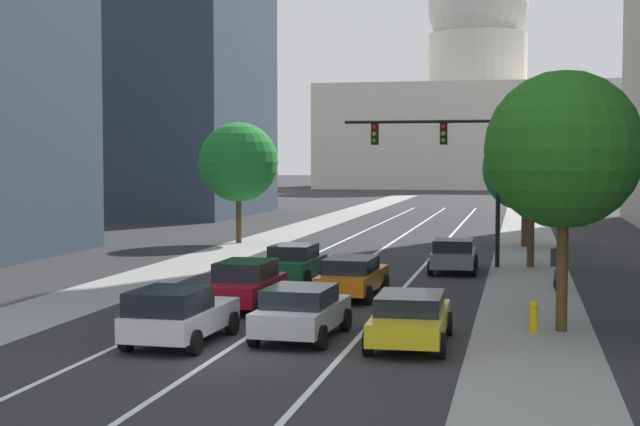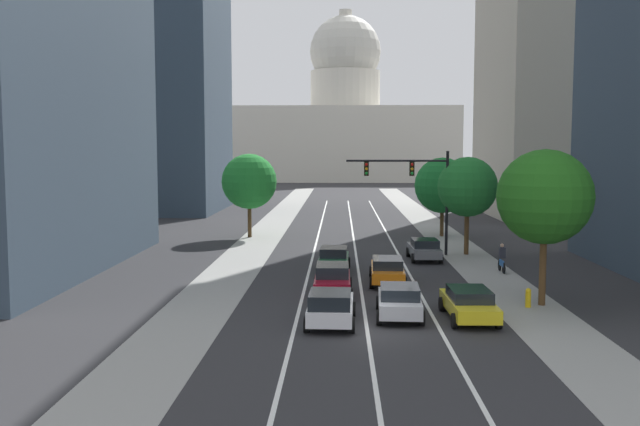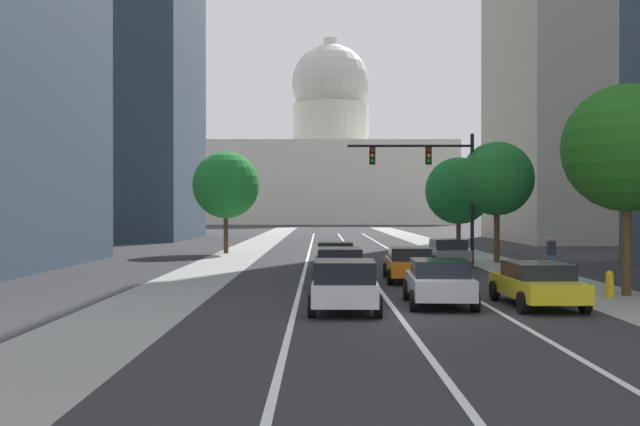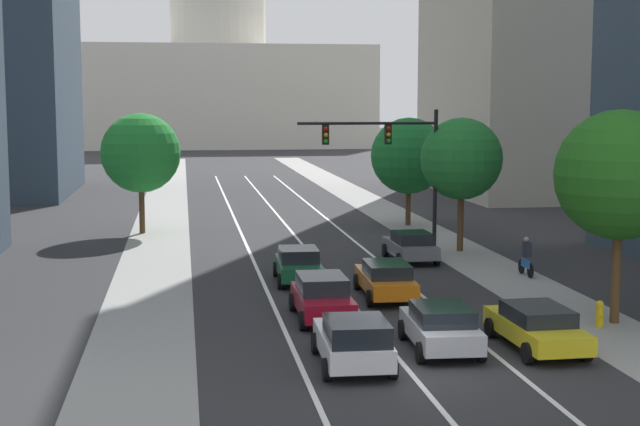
# 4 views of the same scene
# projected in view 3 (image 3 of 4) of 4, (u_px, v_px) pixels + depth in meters

# --- Properties ---
(ground_plane) EXTENTS (400.00, 400.00, 0.00)m
(ground_plane) POSITION_uv_depth(u_px,v_px,m) (346.00, 246.00, 60.56)
(ground_plane) COLOR #2B2B2D
(sidewalk_left) EXTENTS (3.35, 130.00, 0.01)m
(sidewalk_left) POSITION_uv_depth(u_px,v_px,m) (248.00, 249.00, 55.56)
(sidewalk_left) COLOR gray
(sidewalk_left) RESTS_ON ground
(sidewalk_right) EXTENTS (3.35, 130.00, 0.01)m
(sidewalk_right) POSITION_uv_depth(u_px,v_px,m) (449.00, 249.00, 55.57)
(sidewalk_right) COLOR gray
(sidewalk_right) RESTS_ON ground
(lane_stripe_left) EXTENTS (0.16, 90.00, 0.01)m
(lane_stripe_left) POSITION_uv_depth(u_px,v_px,m) (307.00, 257.00, 45.56)
(lane_stripe_left) COLOR white
(lane_stripe_left) RESTS_ON ground
(lane_stripe_center) EXTENTS (0.16, 90.00, 0.01)m
(lane_stripe_center) POSITION_uv_depth(u_px,v_px,m) (355.00, 257.00, 45.56)
(lane_stripe_center) COLOR white
(lane_stripe_center) RESTS_ON ground
(lane_stripe_right) EXTENTS (0.16, 90.00, 0.01)m
(lane_stripe_right) POSITION_uv_depth(u_px,v_px,m) (403.00, 257.00, 45.57)
(lane_stripe_right) COLOR white
(lane_stripe_right) RESTS_ON ground
(office_tower_far_left) EXTENTS (19.70, 19.26, 37.27)m
(office_tower_far_left) POSITION_uv_depth(u_px,v_px,m) (97.00, 55.00, 74.91)
(office_tower_far_left) COLOR #334251
(office_tower_far_left) RESTS_ON ground
(capitol_building) EXTENTS (49.91, 25.68, 38.76)m
(capitol_building) POSITION_uv_depth(u_px,v_px,m) (330.00, 164.00, 155.00)
(capitol_building) COLOR beige
(capitol_building) RESTS_ON ground
(car_gray) EXTENTS (2.06, 4.10, 1.43)m
(car_gray) POSITION_uv_depth(u_px,v_px,m) (446.00, 252.00, 38.52)
(car_gray) COLOR slate
(car_gray) RESTS_ON ground
(car_silver) EXTENTS (2.15, 4.13, 1.43)m
(car_silver) POSITION_uv_depth(u_px,v_px,m) (438.00, 281.00, 22.80)
(car_silver) COLOR #B2B5BA
(car_silver) RESTS_ON ground
(car_green) EXTENTS (2.03, 4.08, 1.47)m
(car_green) POSITION_uv_depth(u_px,v_px,m) (335.00, 257.00, 34.15)
(car_green) COLOR #14512D
(car_green) RESTS_ON ground
(car_yellow) EXTENTS (2.09, 4.62, 1.35)m
(car_yellow) POSITION_uv_depth(u_px,v_px,m) (536.00, 283.00, 22.58)
(car_yellow) COLOR yellow
(car_yellow) RESTS_ON ground
(car_orange) EXTENTS (2.08, 4.77, 1.42)m
(car_orange) POSITION_uv_depth(u_px,v_px,m) (408.00, 263.00, 30.58)
(car_orange) COLOR orange
(car_orange) RESTS_ON ground
(car_white) EXTENTS (2.14, 4.18, 1.54)m
(car_white) POSITION_uv_depth(u_px,v_px,m) (344.00, 285.00, 21.36)
(car_white) COLOR silver
(car_white) RESTS_ON ground
(car_crimson) EXTENTS (1.98, 4.33, 1.53)m
(car_crimson) POSITION_uv_depth(u_px,v_px,m) (339.00, 268.00, 27.44)
(car_crimson) COLOR maroon
(car_crimson) RESTS_ON ground
(traffic_signal_mast) EXTENTS (7.00, 0.39, 7.15)m
(traffic_signal_mast) POSITION_uv_depth(u_px,v_px,m) (434.00, 173.00, 40.78)
(traffic_signal_mast) COLOR black
(traffic_signal_mast) RESTS_ON ground
(fire_hydrant) EXTENTS (0.26, 0.35, 0.91)m
(fire_hydrant) POSITION_uv_depth(u_px,v_px,m) (609.00, 284.00, 24.94)
(fire_hydrant) COLOR yellow
(fire_hydrant) RESTS_ON ground
(cyclist) EXTENTS (0.36, 1.70, 1.72)m
(cyclist) POSITION_uv_depth(u_px,v_px,m) (550.00, 255.00, 34.12)
(cyclist) COLOR black
(cyclist) RESTS_ON ground
(street_tree_mid_right) EXTENTS (4.40, 4.40, 7.29)m
(street_tree_mid_right) POSITION_uv_depth(u_px,v_px,m) (626.00, 148.00, 25.41)
(street_tree_mid_right) COLOR #51381E
(street_tree_mid_right) RESTS_ON ground
(street_tree_near_left) EXTENTS (4.53, 4.53, 6.90)m
(street_tree_near_left) POSITION_uv_depth(u_px,v_px,m) (225.00, 185.00, 49.98)
(street_tree_near_left) COLOR #51381E
(street_tree_near_left) RESTS_ON ground
(street_tree_near_right) EXTENTS (4.63, 4.63, 6.58)m
(street_tree_near_right) POSITION_uv_depth(u_px,v_px,m) (458.00, 191.00, 51.18)
(street_tree_near_right) COLOR #51381E
(street_tree_near_right) RESTS_ON ground
(street_tree_far_right) EXTENTS (4.12, 4.12, 6.75)m
(street_tree_far_right) POSITION_uv_depth(u_px,v_px,m) (496.00, 179.00, 41.13)
(street_tree_far_right) COLOR #51381E
(street_tree_far_right) RESTS_ON ground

